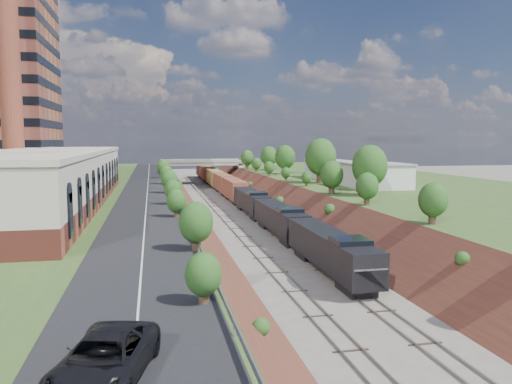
# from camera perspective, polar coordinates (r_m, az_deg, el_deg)

# --- Properties ---
(ground) EXTENTS (400.00, 400.00, 0.00)m
(ground) POSITION_cam_1_polar(r_m,az_deg,el_deg) (35.15, 14.52, -16.51)
(ground) COLOR #6B665B
(ground) RESTS_ON ground
(platform_left) EXTENTS (44.00, 180.00, 5.00)m
(platform_left) POSITION_cam_1_polar(r_m,az_deg,el_deg) (91.52, -23.26, -1.29)
(platform_left) COLOR #365422
(platform_left) RESTS_ON ground
(platform_right) EXTENTS (44.00, 180.00, 5.00)m
(platform_right) POSITION_cam_1_polar(r_m,az_deg,el_deg) (101.56, 16.28, -0.37)
(platform_right) COLOR #365422
(platform_right) RESTS_ON ground
(embankment_left) EXTENTS (10.00, 180.00, 10.00)m
(embankment_left) POSITION_cam_1_polar(r_m,az_deg,el_deg) (90.08, -9.33, -2.59)
(embankment_left) COLOR brown
(embankment_left) RESTS_ON ground
(embankment_right) EXTENTS (10.00, 180.00, 10.00)m
(embankment_right) POSITION_cam_1_polar(r_m,az_deg,el_deg) (93.60, 4.25, -2.21)
(embankment_right) COLOR brown
(embankment_right) RESTS_ON ground
(rail_left_track) EXTENTS (1.58, 180.00, 0.18)m
(rail_left_track) POSITION_cam_1_polar(r_m,az_deg,el_deg) (90.80, -4.03, -2.40)
(rail_left_track) COLOR gray
(rail_left_track) RESTS_ON ground
(rail_right_track) EXTENTS (1.58, 180.00, 0.18)m
(rail_right_track) POSITION_cam_1_polar(r_m,az_deg,el_deg) (91.64, -0.80, -2.31)
(rail_right_track) COLOR gray
(rail_right_track) RESTS_ON ground
(road) EXTENTS (8.00, 180.00, 0.10)m
(road) POSITION_cam_1_polar(r_m,az_deg,el_deg) (89.40, -12.27, 0.54)
(road) COLOR black
(road) RESTS_ON platform_left
(guardrail) EXTENTS (0.10, 171.00, 0.70)m
(guardrail) POSITION_cam_1_polar(r_m,az_deg,el_deg) (89.21, -9.65, 0.91)
(guardrail) COLOR #99999E
(guardrail) RESTS_ON platform_left
(commercial_building) EXTENTS (14.30, 62.30, 7.00)m
(commercial_building) POSITION_cam_1_polar(r_m,az_deg,el_deg) (68.49, -22.98, 1.48)
(commercial_building) COLOR brown
(commercial_building) RESTS_ON platform_left
(smokestack) EXTENTS (3.20, 3.20, 40.00)m
(smokestack) POSITION_cam_1_polar(r_m,az_deg,el_deg) (88.41, -26.36, 12.97)
(smokestack) COLOR brown
(smokestack) RESTS_ON platform_left
(overpass) EXTENTS (24.50, 8.30, 7.40)m
(overpass) POSITION_cam_1_polar(r_m,az_deg,el_deg) (151.96, -6.25, 2.79)
(overpass) COLOR gray
(overpass) RESTS_ON ground
(white_building_near) EXTENTS (9.00, 12.00, 4.00)m
(white_building_near) POSITION_cam_1_polar(r_m,az_deg,el_deg) (89.79, 13.41, 1.79)
(white_building_near) COLOR silver
(white_building_near) RESTS_ON platform_right
(white_building_far) EXTENTS (8.00, 10.00, 3.60)m
(white_building_far) POSITION_cam_1_polar(r_m,az_deg,el_deg) (109.89, 8.29, 2.53)
(white_building_far) COLOR silver
(white_building_far) RESTS_ON platform_right
(tree_right_large) EXTENTS (5.25, 5.25, 7.61)m
(tree_right_large) POSITION_cam_1_polar(r_m,az_deg,el_deg) (76.04, 12.86, 2.87)
(tree_right_large) COLOR #473323
(tree_right_large) RESTS_ON platform_right
(tree_left_crest) EXTENTS (2.45, 2.45, 3.55)m
(tree_left_crest) POSITION_cam_1_polar(r_m,az_deg,el_deg) (49.50, -8.36, -1.38)
(tree_left_crest) COLOR #473323
(tree_left_crest) RESTS_ON platform_left
(freight_train) EXTENTS (3.21, 146.00, 4.75)m
(freight_train) POSITION_cam_1_polar(r_m,az_deg,el_deg) (114.10, -3.04, 0.64)
(freight_train) COLOR black
(freight_train) RESTS_ON ground
(suv) EXTENTS (4.05, 6.34, 1.63)m
(suv) POSITION_cam_1_polar(r_m,az_deg,el_deg) (18.64, -16.91, -17.77)
(suv) COLOR black
(suv) RESTS_ON road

